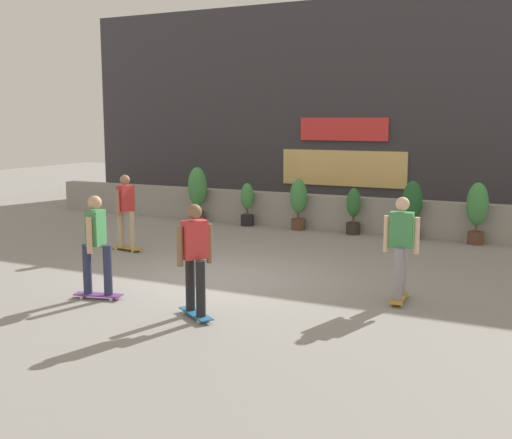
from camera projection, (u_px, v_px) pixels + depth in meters
The scene contains 14 objects.
ground_plane at pixel (220, 279), 11.63m from camera, with size 48.00×48.00×0.00m, color gray.
planter_wall at pixel (331, 213), 16.88m from camera, with size 18.00×0.40×0.90m, color gray.
building_backdrop at pixel (376, 108), 19.98m from camera, with size 20.00×2.08×6.50m.
potted_plant_0 at pixel (198, 190), 18.09m from camera, with size 0.54×0.54×1.56m.
potted_plant_1 at pixel (247, 204), 17.45m from camera, with size 0.36×0.36×1.17m.
potted_plant_2 at pixel (298, 201), 16.76m from camera, with size 0.44×0.44×1.36m.
potted_plant_3 at pixel (354, 210), 16.12m from camera, with size 0.36×0.36×1.18m.
potted_plant_4 at pixel (412, 206), 15.44m from camera, with size 0.48×0.48×1.43m.
potted_plant_5 at pixel (477, 209), 14.78m from camera, with size 0.49×0.49×1.46m.
skater_foreground at pixel (401, 244), 10.07m from camera, with size 0.56×0.81×1.70m.
skater_mid_plaza at pixel (195, 255), 9.24m from camera, with size 0.78×0.61×1.70m.
skater_by_wall_right at pixel (96, 242), 10.25m from camera, with size 0.82×0.55×1.70m.
skater_far_left at pixel (126, 209), 14.05m from camera, with size 0.82×0.55×1.70m.
skateboard_near_camera at pixel (187, 231), 16.36m from camera, with size 0.30×0.82×0.08m.
Camera 1 is at (5.61, -9.85, 2.90)m, focal length 44.67 mm.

